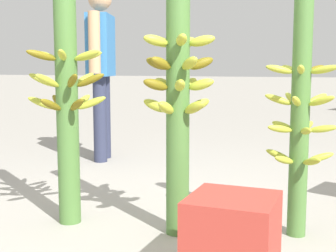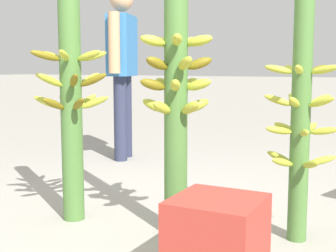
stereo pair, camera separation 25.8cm
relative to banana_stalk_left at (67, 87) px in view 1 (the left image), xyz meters
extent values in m
plane|color=#9E998E|center=(0.62, -0.10, -0.79)|extent=(80.00, 80.00, 0.00)
cylinder|color=#4C7A38|center=(0.00, 0.00, -0.01)|extent=(0.13, 0.13, 1.56)
ellipsoid|color=#ADB733|center=(0.06, -0.13, 0.18)|extent=(0.11, 0.18, 0.08)
ellipsoid|color=#ADB733|center=(0.14, -0.01, 0.18)|extent=(0.18, 0.05, 0.08)
ellipsoid|color=#ADB733|center=(0.08, 0.12, 0.18)|extent=(0.13, 0.17, 0.08)
ellipsoid|color=#ADB733|center=(-0.06, 0.13, 0.18)|extent=(0.11, 0.18, 0.08)
ellipsoid|color=#ADB733|center=(-0.14, 0.01, 0.18)|extent=(0.18, 0.05, 0.08)
ellipsoid|color=#736414|center=(-0.08, -0.12, 0.18)|extent=(0.13, 0.17, 0.08)
ellipsoid|color=#ADB733|center=(-0.03, -0.13, 0.04)|extent=(0.08, 0.18, 0.10)
ellipsoid|color=#736414|center=(0.10, -0.09, 0.04)|extent=(0.15, 0.15, 0.10)
ellipsoid|color=#736414|center=(0.13, 0.04, 0.04)|extent=(0.18, 0.09, 0.10)
ellipsoid|color=#ADB733|center=(0.03, 0.13, 0.04)|extent=(0.08, 0.18, 0.10)
ellipsoid|color=#ADB733|center=(-0.10, 0.09, 0.04)|extent=(0.15, 0.15, 0.10)
ellipsoid|color=#ADB733|center=(-0.13, -0.04, 0.04)|extent=(0.18, 0.09, 0.10)
ellipsoid|color=#ADB733|center=(0.01, 0.14, -0.09)|extent=(0.05, 0.18, 0.10)
ellipsoid|color=#736414|center=(-0.11, 0.08, -0.09)|extent=(0.17, 0.13, 0.10)
ellipsoid|color=#ADB733|center=(-0.12, -0.06, -0.09)|extent=(0.17, 0.11, 0.10)
ellipsoid|color=#736414|center=(-0.01, -0.14, -0.09)|extent=(0.05, 0.18, 0.10)
ellipsoid|color=#736414|center=(0.11, -0.08, -0.09)|extent=(0.17, 0.13, 0.10)
ellipsoid|color=#ADB733|center=(0.12, 0.06, -0.09)|extent=(0.17, 0.11, 0.10)
cylinder|color=#4C7A38|center=(0.65, 0.06, 0.08)|extent=(0.12, 0.12, 1.73)
ellipsoid|color=#ADB733|center=(0.77, 0.08, 0.25)|extent=(0.15, 0.08, 0.08)
ellipsoid|color=#ADB733|center=(0.67, 0.18, 0.25)|extent=(0.07, 0.15, 0.08)
ellipsoid|color=#ADB733|center=(0.54, 0.11, 0.25)|extent=(0.15, 0.11, 0.08)
ellipsoid|color=#ADB733|center=(0.56, -0.03, 0.25)|extent=(0.14, 0.14, 0.08)
ellipsoid|color=#ADB733|center=(0.71, -0.05, 0.25)|extent=(0.11, 0.15, 0.08)
ellipsoid|color=#736414|center=(0.62, 0.18, 0.13)|extent=(0.08, 0.15, 0.09)
ellipsoid|color=#736414|center=(0.53, 0.07, 0.13)|extent=(0.15, 0.07, 0.09)
ellipsoid|color=#736414|center=(0.60, -0.05, 0.13)|extent=(0.11, 0.16, 0.09)
ellipsoid|color=#ADB733|center=(0.74, -0.02, 0.13)|extent=(0.14, 0.14, 0.09)
ellipsoid|color=#736414|center=(0.76, 0.12, 0.13)|extent=(0.15, 0.12, 0.09)
ellipsoid|color=#ADB733|center=(0.77, 0.07, 0.02)|extent=(0.15, 0.07, 0.09)
ellipsoid|color=#ADB733|center=(0.67, 0.18, 0.02)|extent=(0.08, 0.15, 0.09)
ellipsoid|color=#ADB733|center=(0.54, 0.12, 0.02)|extent=(0.15, 0.12, 0.09)
ellipsoid|color=#736414|center=(0.56, -0.03, 0.02)|extent=(0.14, 0.14, 0.09)
ellipsoid|color=#ADB733|center=(0.70, -0.05, 0.02)|extent=(0.11, 0.15, 0.09)
ellipsoid|color=#ADB733|center=(0.53, 0.04, -0.09)|extent=(0.15, 0.07, 0.10)
ellipsoid|color=#ADB733|center=(0.63, -0.06, -0.09)|extent=(0.07, 0.15, 0.10)
ellipsoid|color=#ADB733|center=(0.76, 0.00, -0.09)|extent=(0.15, 0.11, 0.10)
ellipsoid|color=#ADB733|center=(0.74, 0.15, -0.09)|extent=(0.14, 0.14, 0.10)
ellipsoid|color=#ADB733|center=(0.59, 0.17, -0.09)|extent=(0.11, 0.15, 0.10)
cylinder|color=#4C7A38|center=(1.26, 0.27, -0.15)|extent=(0.10, 0.10, 1.27)
ellipsoid|color=#ADB733|center=(1.26, 0.15, 0.10)|extent=(0.05, 0.15, 0.07)
ellipsoid|color=#ADB733|center=(1.37, 0.24, 0.10)|extent=(0.15, 0.07, 0.07)
ellipsoid|color=#736414|center=(1.32, 0.37, 0.10)|extent=(0.11, 0.15, 0.07)
ellipsoid|color=#ADB733|center=(1.18, 0.36, 0.10)|extent=(0.12, 0.14, 0.07)
ellipsoid|color=#ADB733|center=(1.15, 0.23, 0.10)|extent=(0.15, 0.09, 0.07)
ellipsoid|color=#ADB733|center=(1.36, 0.23, -0.06)|extent=(0.15, 0.09, 0.08)
ellipsoid|color=#ADB733|center=(1.33, 0.36, -0.06)|extent=(0.12, 0.14, 0.08)
ellipsoid|color=#ADB733|center=(1.20, 0.37, -0.06)|extent=(0.11, 0.15, 0.08)
ellipsoid|color=#ADB733|center=(1.14, 0.24, -0.06)|extent=(0.15, 0.07, 0.08)
ellipsoid|color=#ADB733|center=(1.25, 0.16, -0.06)|extent=(0.05, 0.15, 0.08)
ellipsoid|color=#ADB733|center=(1.29, 0.38, -0.20)|extent=(0.07, 0.15, 0.06)
ellipsoid|color=#ADB733|center=(1.16, 0.33, -0.20)|extent=(0.15, 0.11, 0.06)
ellipsoid|color=#ADB733|center=(1.17, 0.20, -0.20)|extent=(0.14, 0.12, 0.06)
ellipsoid|color=#ADB733|center=(1.30, 0.16, -0.20)|extent=(0.09, 0.15, 0.06)
ellipsoid|color=#ADB733|center=(1.37, 0.28, -0.20)|extent=(0.15, 0.05, 0.06)
ellipsoid|color=#ADB733|center=(1.33, 0.18, -0.36)|extent=(0.12, 0.14, 0.08)
ellipsoid|color=#ADB733|center=(1.36, 0.31, -0.36)|extent=(0.15, 0.09, 0.08)
ellipsoid|color=#ADB733|center=(1.25, 0.39, -0.36)|extent=(0.05, 0.15, 0.08)
ellipsoid|color=#ADB733|center=(1.14, 0.30, -0.36)|extent=(0.15, 0.07, 0.08)
ellipsoid|color=#ADB733|center=(1.19, 0.17, -0.36)|extent=(0.11, 0.15, 0.08)
cylinder|color=#2D334C|center=(-0.78, 1.80, -0.38)|extent=(0.16, 0.16, 0.82)
cylinder|color=#2D334C|center=(-0.71, 1.61, -0.38)|extent=(0.16, 0.16, 0.82)
cube|color=#3372B2|center=(-0.75, 1.70, 0.32)|extent=(0.33, 0.49, 0.58)
cylinder|color=tan|center=(-0.83, 1.97, 0.33)|extent=(0.13, 0.13, 0.55)
cylinder|color=tan|center=(-0.66, 1.44, 0.33)|extent=(0.13, 0.13, 0.55)
cube|color=#B2382D|center=(1.06, -0.37, -0.61)|extent=(0.36, 0.36, 0.36)
camera|label=1|loc=(1.51, -2.25, 0.12)|focal=50.00mm
camera|label=2|loc=(1.75, -2.14, 0.12)|focal=50.00mm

